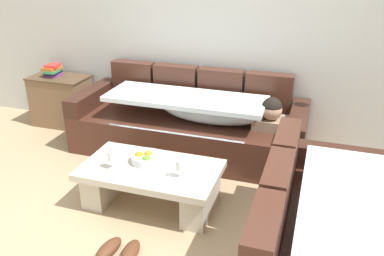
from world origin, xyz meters
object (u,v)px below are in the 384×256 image
at_px(fruit_bowl, 146,158).
at_px(wine_glass_near_left, 111,156).
at_px(coffee_table, 151,181).
at_px(pair_of_shoes, 120,250).
at_px(open_magazine, 185,174).
at_px(wine_glass_near_right, 180,166).
at_px(book_stack_on_cabinet, 53,70).
at_px(side_cabinet, 62,101).
at_px(couch_along_wall, 192,124).
at_px(couch_near_window, 327,248).

relative_size(fruit_bowl, wine_glass_near_left, 1.69).
relative_size(coffee_table, pair_of_shoes, 3.72).
bearing_deg(open_magazine, coffee_table, 167.87).
bearing_deg(wine_glass_near_right, fruit_bowl, 155.68).
relative_size(coffee_table, book_stack_on_cabinet, 4.93).
relative_size(wine_glass_near_left, pair_of_shoes, 0.52).
bearing_deg(book_stack_on_cabinet, side_cabinet, 1.15).
distance_m(couch_along_wall, side_cabinet, 1.86).
bearing_deg(wine_glass_near_right, wine_glass_near_left, -177.58).
xyz_separation_m(couch_along_wall, coffee_table, (-0.02, -1.11, -0.09)).
distance_m(couch_along_wall, coffee_table, 1.12).
bearing_deg(open_magazine, side_cabinet, 141.12).
bearing_deg(couch_along_wall, side_cabinet, 173.08).
relative_size(side_cabinet, pair_of_shoes, 2.23).
bearing_deg(wine_glass_near_left, couch_near_window, -13.62).
relative_size(wine_glass_near_right, book_stack_on_cabinet, 0.68).
bearing_deg(side_cabinet, pair_of_shoes, -47.46).
bearing_deg(open_magazine, wine_glass_near_right, -117.65).
relative_size(coffee_table, side_cabinet, 1.67).
height_order(fruit_bowl, pair_of_shoes, fruit_bowl).
bearing_deg(couch_near_window, open_magazine, 65.71).
distance_m(couch_near_window, side_cabinet, 3.81).
bearing_deg(fruit_bowl, couch_along_wall, 85.30).
distance_m(couch_near_window, book_stack_on_cabinet, 3.89).
xyz_separation_m(wine_glass_near_right, book_stack_on_cabinet, (-2.20, 1.43, 0.22)).
bearing_deg(book_stack_on_cabinet, open_magazine, -31.56).
xyz_separation_m(couch_near_window, side_cabinet, (-3.31, 1.89, -0.02)).
bearing_deg(open_magazine, pair_of_shoes, -120.46).
distance_m(coffee_table, side_cabinet, 2.27).
bearing_deg(book_stack_on_cabinet, wine_glass_near_right, -33.00).
xyz_separation_m(wine_glass_near_left, side_cabinet, (-1.53, 1.46, -0.17)).
bearing_deg(wine_glass_near_right, open_magazine, 68.84).
distance_m(fruit_bowl, open_magazine, 0.41).
bearing_deg(wine_glass_near_right, side_cabinet, 146.14).
distance_m(open_magazine, pair_of_shoes, 0.80).
height_order(open_magazine, pair_of_shoes, open_magazine).
bearing_deg(open_magazine, wine_glass_near_left, -178.55).
height_order(wine_glass_near_left, side_cabinet, side_cabinet).
bearing_deg(coffee_table, book_stack_on_cabinet, 144.87).
xyz_separation_m(wine_glass_near_right, pair_of_shoes, (-0.27, -0.60, -0.45)).
xyz_separation_m(wine_glass_near_right, side_cabinet, (-2.13, 1.43, -0.17)).
xyz_separation_m(coffee_table, side_cabinet, (-1.83, 1.34, 0.08)).
xyz_separation_m(coffee_table, wine_glass_near_right, (0.30, -0.09, 0.26)).
bearing_deg(couch_near_window, pair_of_shoes, 95.53).
bearing_deg(side_cabinet, wine_glass_near_left, -43.69).
xyz_separation_m(couch_near_window, wine_glass_near_left, (-1.79, 0.43, 0.16)).
height_order(couch_near_window, pair_of_shoes, couch_near_window).
bearing_deg(couch_near_window, couch_along_wall, 41.38).
height_order(fruit_bowl, open_magazine, fruit_bowl).
bearing_deg(side_cabinet, coffee_table, -36.16).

